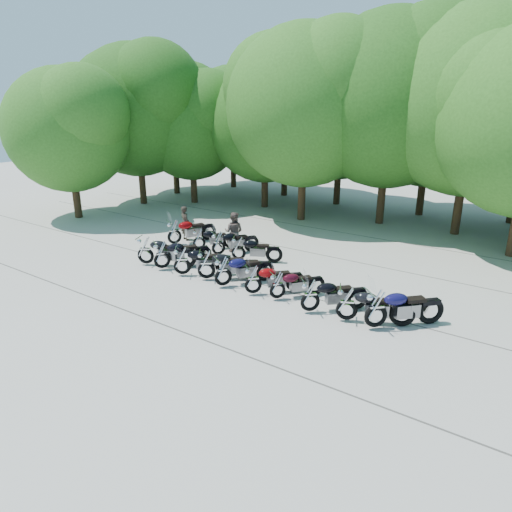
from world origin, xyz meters
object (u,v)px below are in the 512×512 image
Objects in this scene: motorcycle_4 at (223,270)px; rider_0 at (185,223)px; motorcycle_0 at (145,249)px; motorcycle_3 at (206,264)px; motorcycle_6 at (278,284)px; motorcycle_2 at (182,260)px; motorcycle_11 at (199,238)px; motorcycle_8 at (347,302)px; motorcycle_12 at (218,242)px; motorcycle_13 at (239,247)px; motorcycle_10 at (174,231)px; motorcycle_9 at (376,307)px; motorcycle_1 at (162,254)px; motorcycle_5 at (253,279)px; rider_1 at (234,232)px; motorcycle_7 at (310,295)px.

rider_0 reaches higher than motorcycle_4.
rider_0 is (-1.24, 3.76, 0.15)m from motorcycle_0.
motorcycle_3 is 1.16× the size of motorcycle_6.
motorcycle_0 reaches higher than motorcycle_2.
motorcycle_4 is 4.75m from motorcycle_11.
motorcycle_0 reaches higher than motorcycle_4.
motorcycle_11 is at bearing 47.37° from motorcycle_8.
motorcycle_12 is 1.15m from motorcycle_13.
motorcycle_12 is at bearing -155.43° from motorcycle_10.
motorcycle_3 reaches higher than motorcycle_4.
motorcycle_11 is (-9.68, 2.83, -0.15)m from motorcycle_9.
motorcycle_1 is 3.43m from motorcycle_10.
motorcycle_2 is 4.37m from motorcycle_6.
motorcycle_5 is 3.77m from motorcycle_13.
motorcycle_2 reaches higher than motorcycle_8.
motorcycle_3 is at bearing 39.84° from motorcycle_5.
motorcycle_0 is at bearing 41.66° from rider_1.
rider_1 reaches higher than motorcycle_3.
motorcycle_3 is at bearing -112.67° from motorcycle_0.
motorcycle_5 is 0.97× the size of motorcycle_12.
motorcycle_13 is (3.95, -0.08, -0.09)m from motorcycle_10.
rider_1 is at bearing 38.95° from motorcycle_8.
motorcycle_8 is 0.95× the size of motorcycle_10.
motorcycle_8 is at bearing -139.41° from motorcycle_13.
motorcycle_13 is at bearing -54.15° from motorcycle_2.
rider_1 is (0.17, 0.92, 0.30)m from motorcycle_12.
motorcycle_3 is 5.73m from rider_0.
motorcycle_8 reaches higher than motorcycle_12.
motorcycle_10 is 1.00m from rider_0.
rider_0 is 3.15m from rider_1.
motorcycle_1 reaches higher than motorcycle_8.
rider_1 is at bearing -73.12° from motorcycle_1.
motorcycle_0 is 1.04× the size of motorcycle_1.
motorcycle_0 is 1.07× the size of motorcycle_8.
motorcycle_1 reaches higher than motorcycle_7.
motorcycle_1 reaches higher than motorcycle_3.
motorcycle_3 is 2.96m from motorcycle_12.
rider_0 reaches higher than motorcycle_13.
motorcycle_1 is at bearing 49.17° from motorcycle_2.
motorcycle_3 is 2.55m from motorcycle_13.
motorcycle_3 reaches higher than motorcycle_13.
motorcycle_2 is at bearing 44.05° from motorcycle_9.
rider_1 reaches higher than motorcycle_12.
motorcycle_4 is at bearing 65.68° from motorcycle_8.
rider_1 is at bearing 19.87° from motorcycle_9.
motorcycle_4 is (3.25, -0.02, -0.02)m from motorcycle_1.
motorcycle_4 reaches higher than motorcycle_8.
motorcycle_8 is 0.92× the size of motorcycle_9.
motorcycle_11 is 1.29m from motorcycle_12.
motorcycle_4 reaches higher than motorcycle_7.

